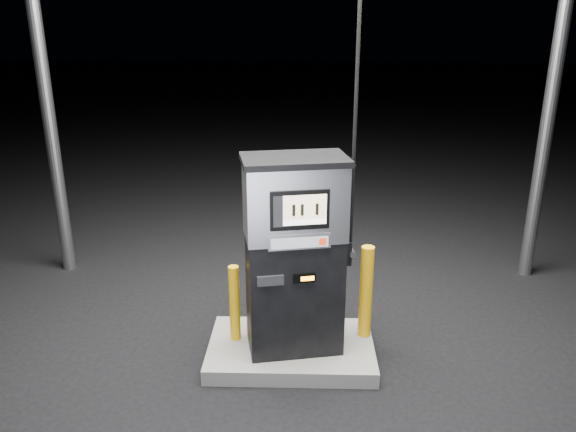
{
  "coord_description": "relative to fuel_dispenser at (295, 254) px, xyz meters",
  "views": [
    {
      "loc": [
        0.11,
        -4.74,
        3.13
      ],
      "look_at": [
        -0.03,
        0.0,
        1.46
      ],
      "focal_mm": 35.0,
      "sensor_mm": 36.0,
      "label": 1
    }
  ],
  "objects": [
    {
      "name": "bollard_right",
      "position": [
        0.69,
        0.22,
        -0.48
      ],
      "size": [
        0.16,
        0.16,
        0.95
      ],
      "primitive_type": "cylinder",
      "rotation": [
        0.0,
        0.0,
        0.39
      ],
      "color": "#FFB30E",
      "rests_on": "pump_island"
    },
    {
      "name": "pump_island",
      "position": [
        -0.03,
        0.03,
        -1.03
      ],
      "size": [
        1.6,
        1.0,
        0.15
      ],
      "primitive_type": "cube",
      "color": "#60605B",
      "rests_on": "ground"
    },
    {
      "name": "fuel_dispenser",
      "position": [
        0.0,
        0.0,
        0.0
      ],
      "size": [
        1.07,
        0.72,
        3.87
      ],
      "rotation": [
        0.0,
        0.0,
        0.19
      ],
      "color": "black",
      "rests_on": "pump_island"
    },
    {
      "name": "bollard_left",
      "position": [
        -0.58,
        0.11,
        -0.57
      ],
      "size": [
        0.13,
        0.13,
        0.77
      ],
      "primitive_type": "cylinder",
      "rotation": [
        0.0,
        0.0,
        0.32
      ],
      "color": "#FFB30E",
      "rests_on": "pump_island"
    },
    {
      "name": "ground",
      "position": [
        -0.03,
        0.03,
        -1.11
      ],
      "size": [
        80.0,
        80.0,
        0.0
      ],
      "primitive_type": "plane",
      "color": "black",
      "rests_on": "ground"
    }
  ]
}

